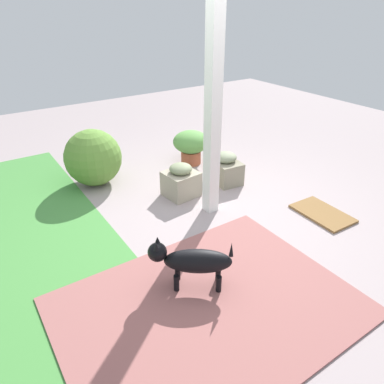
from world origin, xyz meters
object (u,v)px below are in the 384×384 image
object	(u,v)px
porch_pillar	(213,117)
terracotta_pot_broad	(191,144)
stone_planter_nearest	(225,168)
round_shrub	(93,158)
doormat	(322,213)
stone_planter_near	(181,181)
dog	(192,260)

from	to	relation	value
porch_pillar	terracotta_pot_broad	distance (m)	1.65
porch_pillar	stone_planter_nearest	xyz separation A→B (m)	(0.51, -0.62, -0.96)
porch_pillar	round_shrub	xyz separation A→B (m)	(1.46, 0.90, -0.77)
porch_pillar	doormat	size ratio (longest dim) A/B	3.37
stone_planter_near	round_shrub	world-z (taller)	round_shrub
terracotta_pot_broad	dog	size ratio (longest dim) A/B	0.82
porch_pillar	stone_planter_nearest	bearing A→B (deg)	-50.88
stone_planter_nearest	terracotta_pot_broad	bearing A→B (deg)	3.18
stone_planter_near	doormat	world-z (taller)	stone_planter_near
stone_planter_nearest	round_shrub	size ratio (longest dim) A/B	0.66
round_shrub	dog	distance (m)	2.44
stone_planter_nearest	doormat	world-z (taller)	stone_planter_nearest
stone_planter_nearest	round_shrub	world-z (taller)	round_shrub
dog	stone_planter_near	bearing A→B (deg)	-29.06
doormat	stone_planter_nearest	bearing A→B (deg)	17.30
terracotta_pot_broad	doormat	bearing A→B (deg)	-167.75
stone_planter_near	doormat	size ratio (longest dim) A/B	0.65
porch_pillar	dog	xyz separation A→B (m)	(-0.98, 0.93, -0.86)
dog	stone_planter_nearest	bearing A→B (deg)	-46.19
porch_pillar	stone_planter_near	xyz separation A→B (m)	(0.51, 0.10, -0.95)
stone_planter_near	doormat	distance (m)	1.78
stone_planter_nearest	dog	bearing A→B (deg)	133.81
porch_pillar	doormat	distance (m)	1.76
stone_planter_nearest	stone_planter_near	distance (m)	0.72
stone_planter_nearest	round_shrub	bearing A→B (deg)	57.94
terracotta_pot_broad	doormat	distance (m)	2.20
stone_planter_nearest	terracotta_pot_broad	distance (m)	0.80
stone_planter_near	dog	size ratio (longest dim) A/B	0.67
stone_planter_nearest	round_shrub	distance (m)	1.80
dog	doormat	bearing A→B (deg)	-85.94
stone_planter_nearest	round_shrub	xyz separation A→B (m)	(0.95, 1.52, 0.18)
round_shrub	dog	size ratio (longest dim) A/B	1.16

